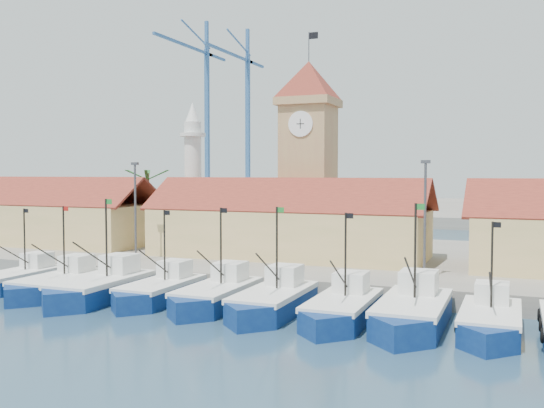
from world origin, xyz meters
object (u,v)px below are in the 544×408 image
at_px(boat_0, 18,280).
at_px(clock_tower, 308,150).
at_px(boat_5, 272,303).
at_px(minaret, 193,171).

bearing_deg(boat_0, clock_tower, 52.04).
height_order(boat_5, minaret, minaret).
bearing_deg(boat_0, minaret, 83.88).
bearing_deg(boat_5, boat_0, 178.68).
height_order(boat_0, clock_tower, clock_tower).
distance_m(boat_5, minaret, 33.46).
relative_size(boat_0, clock_tower, 0.41).
height_order(boat_0, minaret, minaret).
height_order(boat_5, clock_tower, clock_tower).
relative_size(boat_5, clock_tower, 0.45).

